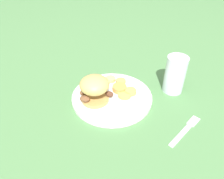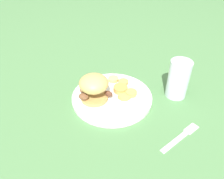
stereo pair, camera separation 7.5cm
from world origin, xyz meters
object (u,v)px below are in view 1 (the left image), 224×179
dinner_plate (112,97)px  sandwich (94,88)px  drinking_glass (175,75)px  fork (185,130)px

dinner_plate → sandwich: (0.06, 0.01, 0.06)m
drinking_glass → dinner_plate: bearing=2.7°
dinner_plate → drinking_glass: size_ratio=2.04×
fork → drinking_glass: (-0.04, -0.20, 0.07)m
dinner_plate → fork: 0.27m
dinner_plate → drinking_glass: 0.24m
sandwich → drinking_glass: drinking_glass is taller
dinner_plate → sandwich: size_ratio=2.33×
dinner_plate → sandwich: 0.09m
sandwich → fork: 0.31m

